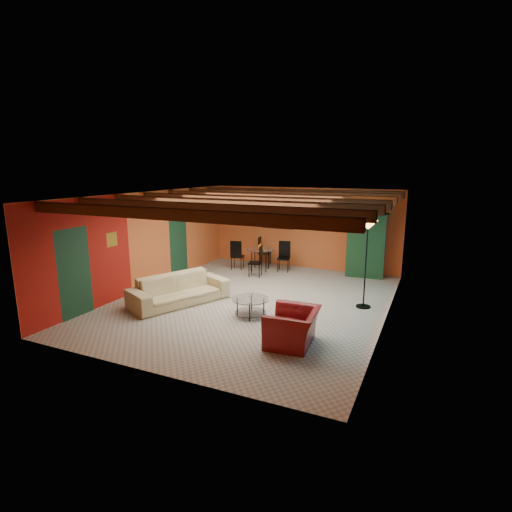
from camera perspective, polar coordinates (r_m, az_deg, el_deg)
The scene contains 11 objects.
room at distance 9.91m, azimuth -0.21°, elevation 6.75°, with size 6.52×8.01×2.71m.
sofa at distance 10.27m, azimuth -10.86°, elevation -4.68°, with size 2.47×0.97×0.72m, color tan.
armchair at distance 7.87m, azimuth 5.22°, elevation -10.04°, with size 1.07×0.94×0.70m, color maroon.
coffee_table at distance 9.26m, azimuth -0.78°, elevation -7.29°, with size 0.86×0.86×0.44m, color silver, non-canonical shape.
dining_table at distance 13.24m, azimuth 0.61°, elevation 0.07°, with size 1.92×1.92×1.00m, color white, non-canonical shape.
armoire at distance 12.92m, azimuth 15.49°, elevation 1.38°, with size 1.10×0.54×1.93m, color maroon.
floor_lamp at distance 9.97m, azimuth 15.33°, elevation -1.17°, with size 0.44×0.44×2.15m, color black, non-canonical shape.
ceiling_fan at distance 9.81m, azimuth -0.49°, elevation 6.68°, with size 1.50×1.50×0.44m, color #472614, non-canonical shape.
painting at distance 13.86m, azimuth 3.05°, elevation 5.43°, with size 1.05×0.03×0.65m, color black.
potted_plant at distance 12.76m, azimuth 15.80°, elevation 6.60°, with size 0.40×0.34×0.44m, color #26661E.
vase at distance 13.13m, azimuth 0.62°, elevation 2.60°, with size 0.18×0.18×0.19m, color orange.
Camera 1 is at (4.11, -8.85, 3.36)m, focal length 28.14 mm.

